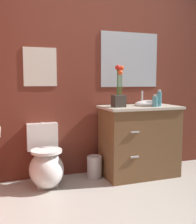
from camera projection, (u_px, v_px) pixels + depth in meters
wall_back at (116, 75)px, 3.58m from camera, size 4.27×0.05×2.50m
toilet at (46, 165)px, 3.09m from camera, size 0.38×0.59×0.69m
vanity_cabinet at (139, 140)px, 3.43m from camera, size 0.94×0.56×1.05m
flower_vase at (119, 93)px, 3.23m from camera, size 0.14×0.14×0.49m
soap_bottle at (159, 99)px, 3.34m from camera, size 0.06×0.06×0.20m
lotion_bottle at (155, 101)px, 3.27m from camera, size 0.06×0.06×0.15m
trash_bin at (94, 167)px, 3.35m from camera, size 0.18×0.18×0.27m
wall_poster at (40, 67)px, 3.21m from camera, size 0.38×0.01×0.45m
wall_mirror at (130, 60)px, 3.59m from camera, size 0.80×0.01×0.70m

